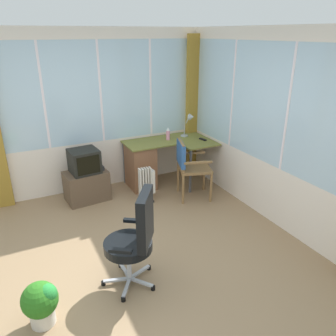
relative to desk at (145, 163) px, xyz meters
name	(u,v)px	position (x,y,z in m)	size (l,w,h in m)	color
ground	(129,268)	(-1.01, -1.92, -0.45)	(5.30, 5.49, 0.06)	#917352
north_window_panel	(75,115)	(-1.01, 0.36, 0.86)	(4.30, 0.07, 2.56)	white
east_window_panel	(286,134)	(1.17, -1.92, 0.86)	(0.07, 4.49, 2.56)	white
curtain_corner	(192,107)	(1.04, 0.23, 0.81)	(0.23, 0.07, 2.46)	olive
desk	(145,163)	(0.00, 0.00, 0.00)	(1.43, 0.92, 0.77)	olive
desk_lamp	(190,121)	(0.87, 0.00, 0.62)	(0.24, 0.21, 0.41)	#B2B7BC
tv_remote	(203,139)	(0.97, -0.28, 0.36)	(0.04, 0.15, 0.02)	black
spray_bottle	(168,134)	(0.44, 0.00, 0.45)	(0.06, 0.06, 0.22)	pink
wooden_armchair	(187,162)	(0.43, -0.69, 0.19)	(0.61, 0.60, 0.94)	olive
office_chair	(136,235)	(-1.01, -2.21, 0.17)	(0.60, 0.61, 1.07)	#B7B7BF
tv_on_stand	(86,178)	(-1.02, -0.07, -0.05)	(0.68, 0.50, 0.84)	brown
space_heater	(147,185)	(-0.20, -0.56, -0.13)	(0.27, 0.18, 0.57)	silver
potted_plant	(41,302)	(-1.98, -2.33, -0.17)	(0.33, 0.33, 0.44)	beige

